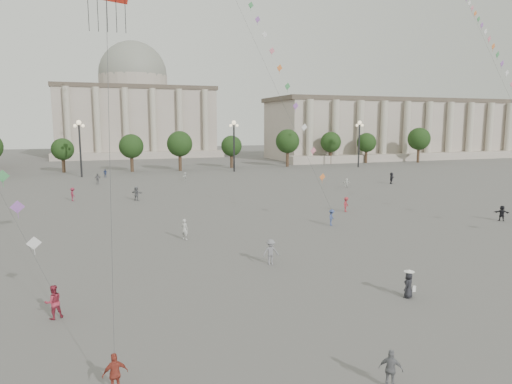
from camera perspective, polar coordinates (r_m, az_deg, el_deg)
name	(u,v)px	position (r m, az deg, el deg)	size (l,w,h in m)	color
ground	(335,304)	(26.69, 9.84, -13.57)	(360.00, 360.00, 0.00)	#5C5A57
hall_east	(403,129)	(144.68, 17.91, 7.51)	(84.00, 26.22, 17.20)	#A7998C
hall_central	(135,110)	(151.29, -14.91, 9.87)	(48.30, 34.30, 35.50)	#A7998C
tree_row	(156,145)	(100.37, -12.37, 5.72)	(137.12, 5.12, 8.00)	#34261A
lamp_post_mid_west	(80,138)	(91.59, -21.18, 6.32)	(2.00, 0.90, 10.65)	#262628
lamp_post_mid_east	(234,136)	(95.52, -2.77, 6.95)	(2.00, 0.90, 10.65)	#262628
lamp_post_far_east	(359,135)	(107.97, 12.79, 6.93)	(2.00, 0.90, 10.65)	#262628
person_crowd_0	(105,173)	(89.99, -18.33, 2.24)	(0.92, 0.38, 1.57)	#354577
person_crowd_3	(502,213)	(53.65, 28.37, -2.35)	(1.51, 0.48, 1.62)	black
person_crowd_4	(185,176)	(81.76, -8.85, 1.94)	(1.37, 0.44, 1.48)	silver
person_crowd_6	(271,252)	(32.85, 1.86, -7.49)	(1.19, 0.68, 1.84)	slate
person_crowd_7	(346,183)	(73.16, 11.24, 1.11)	(1.37, 0.44, 1.48)	white
person_crowd_8	(346,204)	(53.16, 11.20, -1.52)	(1.10, 0.63, 1.70)	#A02B34
person_crowd_9	(391,178)	(79.69, 16.57, 1.68)	(1.78, 0.57, 1.92)	black
person_crowd_12	(136,193)	(61.72, -14.72, -0.17)	(1.74, 0.55, 1.88)	slate
person_crowd_13	(185,229)	(40.13, -8.91, -4.63)	(0.67, 0.44, 1.84)	#B8B8B3
person_crowd_16	(98,179)	(80.31, -19.19, 1.55)	(1.03, 0.43, 1.76)	#5C5B60
person_crowd_17	(73,194)	(64.02, -21.93, -0.26)	(1.14, 0.65, 1.76)	maroon
tourist_0	(115,374)	(18.95, -17.19, -20.88)	(0.94, 0.39, 1.60)	#A03A2B
tourist_3	(391,369)	(19.25, 16.51, -20.46)	(0.90, 0.38, 1.54)	slate
kite_flyer_0	(53,302)	(26.31, -23.99, -12.45)	(0.87, 0.68, 1.79)	#9A2A3C
kite_flyer_1	(332,217)	(45.76, 9.44, -3.16)	(1.04, 0.60, 1.61)	#394980
hat_person	(409,284)	(28.28, 18.55, -10.83)	(0.89, 0.79, 1.69)	black
dragon_kite	(107,6)	(23.18, -18.17, 21.22)	(2.24, 3.68, 15.65)	#A91E12
kite_train_east	(497,59)	(65.41, 27.95, 14.49)	(21.37, 34.99, 51.53)	#3F3F3F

